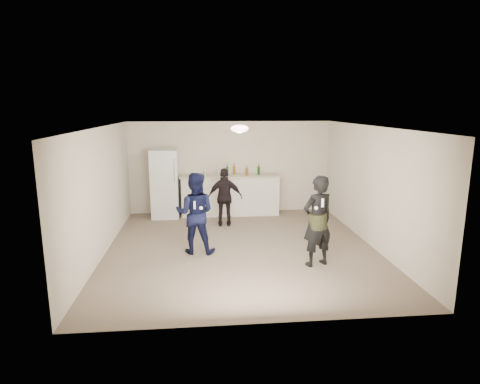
{
  "coord_description": "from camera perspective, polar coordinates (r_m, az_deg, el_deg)",
  "views": [
    {
      "loc": [
        -0.78,
        -7.9,
        2.89
      ],
      "look_at": [
        0.0,
        0.2,
        1.15
      ],
      "focal_mm": 30.0,
      "sensor_mm": 36.0,
      "label": 1
    }
  ],
  "objects": [
    {
      "name": "spectator",
      "position": [
        9.78,
        -2.15,
        -0.77
      ],
      "size": [
        0.86,
        0.39,
        1.44
      ],
      "primitive_type": "imported",
      "rotation": [
        0.0,
        0.0,
        3.09
      ],
      "color": "black",
      "rests_on": "floor"
    },
    {
      "name": "fridge",
      "position": [
        10.73,
        -10.63,
        1.17
      ],
      "size": [
        0.7,
        0.7,
        1.8
      ],
      "primitive_type": "cube",
      "color": "white",
      "rests_on": "floor"
    },
    {
      "name": "floor",
      "position": [
        8.45,
        0.13,
        -7.94
      ],
      "size": [
        6.0,
        6.0,
        0.0
      ],
      "primitive_type": "plane",
      "color": "#6B5B4C",
      "rests_on": "ground"
    },
    {
      "name": "man",
      "position": [
        8.02,
        -6.41,
        -3.0
      ],
      "size": [
        0.88,
        0.73,
        1.63
      ],
      "primitive_type": "imported",
      "rotation": [
        0.0,
        0.0,
        2.99
      ],
      "color": "#101544",
      "rests_on": "floor"
    },
    {
      "name": "remote_woman",
      "position": [
        7.11,
        11.66,
        -1.51
      ],
      "size": [
        0.04,
        0.04,
        0.15
      ],
      "primitive_type": "cube",
      "color": "white",
      "rests_on": "woman"
    },
    {
      "name": "nunchuk_woman",
      "position": [
        7.14,
        10.79,
        -2.25
      ],
      "size": [
        0.07,
        0.07,
        0.07
      ],
      "primitive_type": "sphere",
      "color": "silver",
      "rests_on": "woman"
    },
    {
      "name": "wall_right",
      "position": [
        8.81,
        18.24,
        0.73
      ],
      "size": [
        0.0,
        6.0,
        6.0
      ],
      "primitive_type": "plane",
      "rotation": [
        1.57,
        0.0,
        -1.57
      ],
      "color": "beige",
      "rests_on": "floor"
    },
    {
      "name": "nunchuk_man",
      "position": [
        7.73,
        -5.57,
        -2.29
      ],
      "size": [
        0.07,
        0.07,
        0.07
      ],
      "primitive_type": "sphere",
      "color": "white",
      "rests_on": "man"
    },
    {
      "name": "ceiling_dome",
      "position": [
        8.25,
        -0.07,
        9.01
      ],
      "size": [
        0.36,
        0.36,
        0.16
      ],
      "primitive_type": "ellipsoid",
      "color": "white",
      "rests_on": "ceiling"
    },
    {
      "name": "wall_front",
      "position": [
        5.22,
        3.4,
        -6.24
      ],
      "size": [
        6.0,
        0.0,
        6.0
      ],
      "primitive_type": "plane",
      "rotation": [
        -1.57,
        0.0,
        0.0
      ],
      "color": "beige",
      "rests_on": "floor"
    },
    {
      "name": "fridge_handle",
      "position": [
        10.28,
        -9.33,
        3.01
      ],
      "size": [
        0.02,
        0.02,
        0.6
      ],
      "primitive_type": "cylinder",
      "color": "silver",
      "rests_on": "fridge"
    },
    {
      "name": "woman",
      "position": [
        7.45,
        10.97,
        -4.09
      ],
      "size": [
        0.72,
        0.59,
        1.69
      ],
      "primitive_type": "imported",
      "rotation": [
        0.0,
        0.0,
        3.5
      ],
      "color": "black",
      "rests_on": "floor"
    },
    {
      "name": "wall_back",
      "position": [
        11.05,
        -1.4,
        3.53
      ],
      "size": [
        6.0,
        0.0,
        6.0
      ],
      "primitive_type": "plane",
      "rotation": [
        1.57,
        0.0,
        0.0
      ],
      "color": "beige",
      "rests_on": "floor"
    },
    {
      "name": "counter",
      "position": [
        10.86,
        -1.41,
        -0.52
      ],
      "size": [
        2.6,
        0.56,
        1.05
      ],
      "primitive_type": "cube",
      "color": "silver",
      "rests_on": "floor"
    },
    {
      "name": "camo_shorts",
      "position": [
        7.45,
        10.97,
        -4.05
      ],
      "size": [
        0.34,
        0.34,
        0.28
      ],
      "primitive_type": "cylinder",
      "color": "#343B1A",
      "rests_on": "woman"
    },
    {
      "name": "shaker",
      "position": [
        10.67,
        -4.95,
        2.78
      ],
      "size": [
        0.08,
        0.08,
        0.17
      ],
      "primitive_type": "cylinder",
      "color": "silver",
      "rests_on": "counter_top"
    },
    {
      "name": "bottle_cluster",
      "position": [
        10.75,
        -0.17,
        2.99
      ],
      "size": [
        1.15,
        0.28,
        0.24
      ],
      "color": "#133D11",
      "rests_on": "counter_top"
    },
    {
      "name": "counter_top",
      "position": [
        10.75,
        -1.42,
        2.32
      ],
      "size": [
        2.68,
        0.64,
        0.04
      ],
      "primitive_type": "cube",
      "color": "#C3BB97",
      "rests_on": "counter"
    },
    {
      "name": "wall_left",
      "position": [
        8.3,
        -19.11,
        0.01
      ],
      "size": [
        0.0,
        6.0,
        6.0
      ],
      "primitive_type": "plane",
      "rotation": [
        1.57,
        0.0,
        1.57
      ],
      "color": "beige",
      "rests_on": "floor"
    },
    {
      "name": "ceiling",
      "position": [
        7.95,
        0.14,
        9.26
      ],
      "size": [
        6.0,
        6.0,
        0.0
      ],
      "primitive_type": "plane",
      "rotation": [
        3.14,
        0.0,
        0.0
      ],
      "color": "silver",
      "rests_on": "wall_back"
    },
    {
      "name": "remote_man",
      "position": [
        7.69,
        -6.48,
        -1.86
      ],
      "size": [
        0.04,
        0.04,
        0.15
      ],
      "primitive_type": "cube",
      "color": "white",
      "rests_on": "man"
    }
  ]
}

